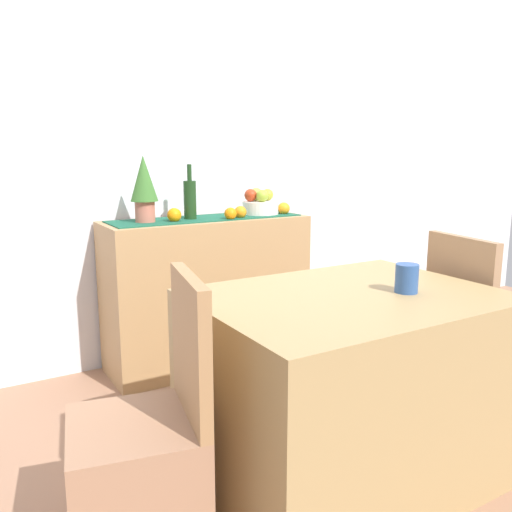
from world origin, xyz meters
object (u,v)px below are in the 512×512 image
Objects in this scene: potted_plant at (144,185)px; fruit_bowl at (260,208)px; chair_by_corner at (480,368)px; dining_table at (346,386)px; chair_near_window at (142,476)px; coffee_cup at (407,278)px; sideboard_console at (208,292)px; wine_bottle at (190,199)px.

fruit_bowl is at bearing 0.00° from potted_plant.
potted_plant is 0.41× the size of chair_by_corner.
potted_plant is (-0.74, 0.00, 0.16)m from fruit_bowl.
dining_table is at bearing -75.91° from potted_plant.
fruit_bowl is 0.25× the size of chair_near_window.
coffee_cup is at bearing -69.34° from potted_plant.
sideboard_console is 3.28× the size of potted_plant.
sideboard_console is 0.57m from wine_bottle.
wine_bottle is 0.28m from potted_plant.
potted_plant reaches higher than coffee_cup.
chair_by_corner is at bearing -59.10° from sideboard_console.
fruit_bowl reaches higher than coffee_cup.
chair_by_corner is (0.79, -1.31, -0.17)m from sideboard_console.
potted_plant is 1.93m from chair_by_corner.
fruit_bowl is at bearing 46.98° from chair_near_window.
coffee_cup is 0.12× the size of chair_near_window.
sideboard_console is 1.32m from dining_table.
dining_table is at bearing -91.68° from sideboard_console.
sideboard_console is 3.81× the size of wine_bottle.
coffee_cup is (0.53, -1.41, -0.29)m from potted_plant.
chair_by_corner is at bearing -72.33° from fruit_bowl.
chair_near_window is (-0.49, -1.32, -0.82)m from potted_plant.
wine_bottle is 0.35× the size of chair_near_window.
chair_by_corner is (0.42, -1.31, -0.66)m from fruit_bowl.
dining_table is at bearing -179.84° from chair_by_corner.
potted_plant reaches higher than chair_near_window.
fruit_bowl is 0.25× the size of chair_by_corner.
fruit_bowl is 0.61× the size of potted_plant.
wine_bottle is (-0.10, 0.00, 0.56)m from sideboard_console.
chair_by_corner reaches higher than sideboard_console.
coffee_cup is 0.82m from chair_by_corner.
coffee_cup is at bearing -171.46° from chair_by_corner.
coffee_cup is (0.20, -0.09, 0.42)m from dining_table.
wine_bottle is at bearing 180.00° from sideboard_console.
chair_near_window is at bearing -133.02° from fruit_bowl.
sideboard_console is at bearing 0.00° from potted_plant.
wine_bottle is at bearing 124.03° from chair_by_corner.
wine_bottle is 2.88× the size of coffee_cup.
chair_near_window is (-0.76, -1.32, -0.73)m from wine_bottle.
potted_plant is at bearing 69.45° from chair_near_window.
dining_table is 1.24× the size of chair_by_corner.
wine_bottle is 0.86× the size of potted_plant.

